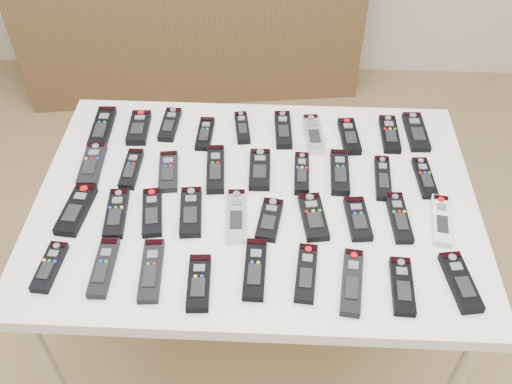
{
  "coord_description": "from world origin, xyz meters",
  "views": [
    {
      "loc": [
        -0.01,
        -1.02,
        1.94
      ],
      "look_at": [
        -0.06,
        0.11,
        0.8
      ],
      "focal_mm": 40.0,
      "sensor_mm": 36.0,
      "label": 1
    }
  ],
  "objects_px": {
    "remote_30": "(104,268)",
    "remote_16": "(340,172)",
    "remote_11": "(131,169)",
    "remote_26": "(358,219)",
    "remote_36": "(402,286)",
    "remote_21": "(152,212)",
    "remote_15": "(302,173)",
    "remote_4": "(242,128)",
    "sideboard": "(191,15)",
    "table": "(256,211)",
    "remote_32": "(199,283)",
    "remote_29": "(50,267)",
    "remote_3": "(205,134)",
    "remote_35": "(352,282)",
    "remote_1": "(139,128)",
    "remote_22": "(191,212)",
    "remote_33": "(255,269)",
    "remote_24": "(270,219)",
    "remote_20": "(116,213)",
    "remote_8": "(390,134)",
    "remote_34": "(306,273)",
    "remote_23": "(236,215)",
    "remote_9": "(416,132)",
    "remote_14": "(260,169)",
    "remote_18": "(425,178)",
    "remote_27": "(399,217)",
    "remote_17": "(383,178)",
    "remote_28": "(441,220)",
    "remote_37": "(460,282)",
    "remote_7": "(349,136)",
    "remote_13": "(216,169)",
    "remote_2": "(170,124)",
    "remote_25": "(313,217)",
    "remote_0": "(102,128)",
    "remote_6": "(313,134)",
    "remote_10": "(92,165)",
    "remote_31": "(151,270)"
  },
  "relations": [
    {
      "from": "remote_8",
      "to": "remote_36",
      "type": "height_order",
      "value": "same"
    },
    {
      "from": "remote_22",
      "to": "remote_35",
      "type": "relative_size",
      "value": 0.9
    },
    {
      "from": "remote_10",
      "to": "remote_36",
      "type": "distance_m",
      "value": 0.96
    },
    {
      "from": "remote_8",
      "to": "remote_21",
      "type": "distance_m",
      "value": 0.79
    },
    {
      "from": "remote_28",
      "to": "remote_36",
      "type": "relative_size",
      "value": 1.07
    },
    {
      "from": "remote_36",
      "to": "remote_21",
      "type": "bearing_deg",
      "value": 164.42
    },
    {
      "from": "remote_14",
      "to": "remote_34",
      "type": "xyz_separation_m",
      "value": [
        0.13,
        -0.37,
        -0.0
      ]
    },
    {
      "from": "remote_3",
      "to": "remote_35",
      "type": "distance_m",
      "value": 0.7
    },
    {
      "from": "remote_7",
      "to": "remote_22",
      "type": "xyz_separation_m",
      "value": [
        -0.46,
        -0.35,
        0.0
      ]
    },
    {
      "from": "remote_14",
      "to": "remote_18",
      "type": "relative_size",
      "value": 1.01
    },
    {
      "from": "sideboard",
      "to": "remote_32",
      "type": "xyz_separation_m",
      "value": [
        0.3,
        -1.98,
        0.34
      ]
    },
    {
      "from": "remote_17",
      "to": "remote_32",
      "type": "xyz_separation_m",
      "value": [
        -0.49,
        -0.4,
        0.0
      ]
    },
    {
      "from": "remote_24",
      "to": "remote_32",
      "type": "bearing_deg",
      "value": -119.42
    },
    {
      "from": "remote_23",
      "to": "remote_27",
      "type": "height_order",
      "value": "same"
    },
    {
      "from": "sideboard",
      "to": "remote_34",
      "type": "distance_m",
      "value": 2.05
    },
    {
      "from": "remote_21",
      "to": "remote_34",
      "type": "relative_size",
      "value": 0.99
    },
    {
      "from": "remote_23",
      "to": "remote_29",
      "type": "height_order",
      "value": "same"
    },
    {
      "from": "remote_20",
      "to": "remote_28",
      "type": "xyz_separation_m",
      "value": [
        0.89,
        0.02,
        -0.0
      ]
    },
    {
      "from": "remote_36",
      "to": "remote_11",
      "type": "bearing_deg",
      "value": 155.28
    },
    {
      "from": "remote_2",
      "to": "remote_25",
      "type": "height_order",
      "value": "remote_25"
    },
    {
      "from": "sideboard",
      "to": "remote_25",
      "type": "bearing_deg",
      "value": -78.96
    },
    {
      "from": "remote_11",
      "to": "remote_4",
      "type": "bearing_deg",
      "value": 33.58
    },
    {
      "from": "remote_22",
      "to": "remote_27",
      "type": "height_order",
      "value": "remote_22"
    },
    {
      "from": "remote_15",
      "to": "remote_29",
      "type": "height_order",
      "value": "remote_15"
    },
    {
      "from": "remote_11",
      "to": "remote_26",
      "type": "xyz_separation_m",
      "value": [
        0.66,
        -0.17,
        -0.0
      ]
    },
    {
      "from": "remote_6",
      "to": "remote_15",
      "type": "relative_size",
      "value": 1.07
    },
    {
      "from": "remote_8",
      "to": "remote_18",
      "type": "xyz_separation_m",
      "value": [
        0.08,
        -0.2,
        -0.0
      ]
    },
    {
      "from": "remote_7",
      "to": "remote_24",
      "type": "distance_m",
      "value": 0.44
    },
    {
      "from": "remote_4",
      "to": "remote_26",
      "type": "height_order",
      "value": "remote_4"
    },
    {
      "from": "remote_0",
      "to": "remote_32",
      "type": "relative_size",
      "value": 1.25
    },
    {
      "from": "remote_14",
      "to": "remote_22",
      "type": "xyz_separation_m",
      "value": [
        -0.18,
        -0.18,
        0.0
      ]
    },
    {
      "from": "remote_24",
      "to": "remote_2",
      "type": "bearing_deg",
      "value": 137.84
    },
    {
      "from": "remote_30",
      "to": "remote_16",
      "type": "bearing_deg",
      "value": 30.65
    },
    {
      "from": "table",
      "to": "remote_35",
      "type": "distance_m",
      "value": 0.39
    },
    {
      "from": "remote_2",
      "to": "remote_26",
      "type": "xyz_separation_m",
      "value": [
        0.57,
        -0.39,
        0.0
      ]
    },
    {
      "from": "remote_11",
      "to": "remote_34",
      "type": "relative_size",
      "value": 0.93
    },
    {
      "from": "sideboard",
      "to": "remote_22",
      "type": "bearing_deg",
      "value": -89.35
    },
    {
      "from": "remote_13",
      "to": "remote_23",
      "type": "relative_size",
      "value": 1.03
    },
    {
      "from": "sideboard",
      "to": "table",
      "type": "bearing_deg",
      "value": -83.18
    },
    {
      "from": "remote_32",
      "to": "remote_37",
      "type": "xyz_separation_m",
      "value": [
        0.64,
        0.03,
        -0.0
      ]
    },
    {
      "from": "remote_9",
      "to": "remote_21",
      "type": "distance_m",
      "value": 0.87
    },
    {
      "from": "remote_15",
      "to": "remote_16",
      "type": "relative_size",
      "value": 0.92
    },
    {
      "from": "remote_10",
      "to": "remote_31",
      "type": "bearing_deg",
      "value": -60.38
    },
    {
      "from": "remote_22",
      "to": "remote_33",
      "type": "relative_size",
      "value": 0.95
    },
    {
      "from": "remote_1",
      "to": "remote_16",
      "type": "distance_m",
      "value": 0.66
    },
    {
      "from": "remote_24",
      "to": "remote_20",
      "type": "bearing_deg",
      "value": -172.39
    },
    {
      "from": "remote_15",
      "to": "remote_11",
      "type": "bearing_deg",
      "value": -178.78
    },
    {
      "from": "remote_3",
      "to": "remote_22",
      "type": "xyz_separation_m",
      "value": [
        -0.0,
        -0.34,
        0.0
      ]
    },
    {
      "from": "remote_22",
      "to": "remote_34",
      "type": "xyz_separation_m",
      "value": [
        0.31,
        -0.19,
        -0.0
      ]
    },
    {
      "from": "remote_11",
      "to": "remote_29",
      "type": "distance_m",
      "value": 0.39
    }
  ]
}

